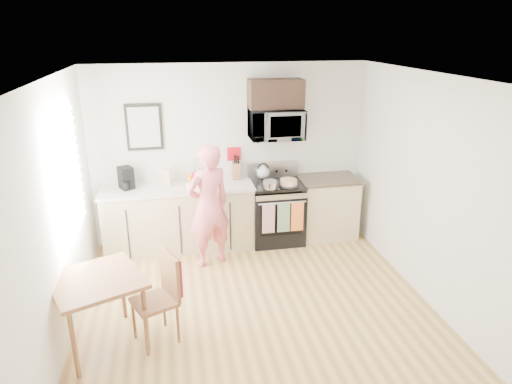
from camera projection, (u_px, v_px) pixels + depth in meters
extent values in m
plane|color=olive|center=(261.00, 322.00, 5.02)|extent=(4.60, 4.60, 0.00)
cube|color=silver|center=(230.00, 154.00, 6.70)|extent=(4.00, 0.04, 2.60)
cube|color=silver|center=(348.00, 372.00, 2.45)|extent=(4.00, 0.04, 2.60)
cube|color=silver|center=(50.00, 228.00, 4.22)|extent=(0.04, 4.60, 2.60)
cube|color=silver|center=(443.00, 199.00, 4.93)|extent=(0.04, 4.60, 2.60)
cube|color=silver|center=(262.00, 80.00, 4.13)|extent=(4.00, 4.60, 0.04)
cube|color=white|center=(66.00, 176.00, 4.88)|extent=(0.02, 1.40, 1.50)
cube|color=white|center=(67.00, 176.00, 4.88)|extent=(0.01, 1.30, 1.40)
cube|color=tan|center=(179.00, 219.00, 6.57)|extent=(2.10, 0.60, 0.90)
cube|color=silver|center=(177.00, 188.00, 6.41)|extent=(2.14, 0.64, 0.04)
cube|color=tan|center=(327.00, 208.00, 6.97)|extent=(0.84, 0.60, 0.90)
cube|color=black|center=(328.00, 179.00, 6.81)|extent=(0.88, 0.64, 0.04)
cube|color=black|center=(276.00, 216.00, 6.82)|extent=(0.76, 0.65, 0.77)
cube|color=black|center=(281.00, 221.00, 6.51)|extent=(0.61, 0.02, 0.45)
cube|color=#ABABB0|center=(282.00, 199.00, 6.40)|extent=(0.74, 0.02, 0.14)
cylinder|color=#ABABB0|center=(282.00, 203.00, 6.37)|extent=(0.68, 0.02, 0.02)
cube|color=black|center=(277.00, 184.00, 6.65)|extent=(0.76, 0.65, 0.04)
cube|color=#ABABB0|center=(273.00, 169.00, 6.85)|extent=(0.76, 0.08, 0.24)
cube|color=silver|center=(268.00, 219.00, 6.40)|extent=(0.18, 0.02, 0.44)
cube|color=#597950|center=(284.00, 217.00, 6.44)|extent=(0.18, 0.02, 0.44)
cube|color=#D84B20|center=(297.00, 216.00, 6.48)|extent=(0.18, 0.02, 0.44)
imported|color=#ABABB0|center=(276.00, 124.00, 6.45)|extent=(0.76, 0.51, 0.42)
cube|color=black|center=(276.00, 94.00, 6.35)|extent=(0.76, 0.35, 0.40)
cube|color=black|center=(144.00, 127.00, 6.32)|extent=(0.50, 0.03, 0.65)
cube|color=#A7ACA2|center=(144.00, 127.00, 6.30)|extent=(0.42, 0.01, 0.56)
cube|color=#B20F1A|center=(234.00, 154.00, 6.70)|extent=(0.20, 0.02, 0.20)
imported|color=#C83753|center=(209.00, 206.00, 6.00)|extent=(0.72, 0.61, 1.68)
cube|color=brown|center=(96.00, 280.00, 4.41)|extent=(0.82, 0.82, 0.04)
cylinder|color=brown|center=(74.00, 345.00, 4.10)|extent=(0.04, 0.04, 0.72)
cylinder|color=brown|center=(145.00, 319.00, 4.45)|extent=(0.04, 0.04, 0.72)
cylinder|color=brown|center=(57.00, 309.00, 4.62)|extent=(0.04, 0.04, 0.72)
cylinder|color=brown|center=(123.00, 289.00, 4.98)|extent=(0.04, 0.04, 0.72)
cube|color=brown|center=(154.00, 302.00, 4.57)|extent=(0.52, 0.52, 0.04)
cube|color=brown|center=(170.00, 275.00, 4.59)|extent=(0.20, 0.38, 0.48)
cube|color=#5F1017|center=(172.00, 273.00, 4.60)|extent=(0.20, 0.35, 0.40)
cylinder|color=brown|center=(147.00, 336.00, 4.43)|extent=(0.03, 0.03, 0.44)
cylinder|color=brown|center=(178.00, 324.00, 4.61)|extent=(0.03, 0.03, 0.44)
cylinder|color=brown|center=(134.00, 319.00, 4.69)|extent=(0.03, 0.03, 0.44)
cylinder|color=brown|center=(164.00, 309.00, 4.87)|extent=(0.03, 0.03, 0.44)
cube|color=brown|center=(236.00, 171.00, 6.71)|extent=(0.12, 0.16, 0.25)
cylinder|color=#B20F1A|center=(197.00, 178.00, 6.55)|extent=(0.12, 0.12, 0.15)
imported|color=silver|center=(193.00, 180.00, 6.59)|extent=(0.30, 0.30, 0.06)
cube|color=tan|center=(167.00, 177.00, 6.45)|extent=(0.11, 0.11, 0.24)
cube|color=black|center=(126.00, 178.00, 6.30)|extent=(0.24, 0.26, 0.30)
cylinder|color=black|center=(126.00, 185.00, 6.24)|extent=(0.11, 0.11, 0.11)
cube|color=tan|center=(197.00, 186.00, 6.28)|extent=(0.31, 0.25, 0.10)
cylinder|color=black|center=(289.00, 185.00, 6.50)|extent=(0.29, 0.29, 0.02)
cylinder|color=tan|center=(289.00, 182.00, 6.48)|extent=(0.24, 0.24, 0.08)
sphere|color=silver|center=(263.00, 173.00, 6.76)|extent=(0.19, 0.19, 0.19)
cone|color=silver|center=(263.00, 166.00, 6.73)|extent=(0.06, 0.06, 0.06)
torus|color=black|center=(263.00, 169.00, 6.74)|extent=(0.17, 0.02, 0.17)
cylinder|color=#ABABB0|center=(270.00, 185.00, 6.39)|extent=(0.21, 0.21, 0.10)
cylinder|color=black|center=(270.00, 185.00, 6.23)|extent=(0.07, 0.19, 0.02)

